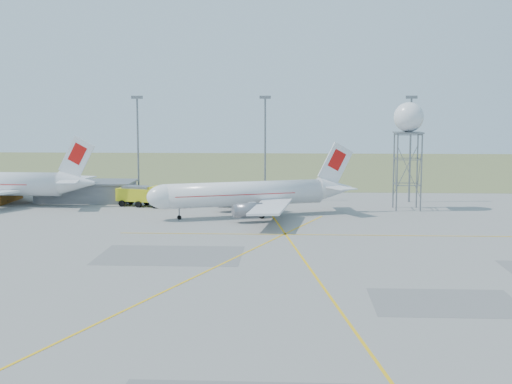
{
  "coord_description": "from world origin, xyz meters",
  "views": [
    {
      "loc": [
        -4.78,
        -72.43,
        19.03
      ],
      "look_at": [
        -10.46,
        40.0,
        4.99
      ],
      "focal_mm": 50.0,
      "sensor_mm": 36.0,
      "label": 1
    }
  ],
  "objects_px": {
    "radar_tower": "(408,150)",
    "baggage_tug": "(179,204)",
    "airliner_main": "(249,194)",
    "fire_truck": "(144,196)"
  },
  "relations": [
    {
      "from": "baggage_tug",
      "to": "fire_truck",
      "type": "bearing_deg",
      "value": -155.13
    },
    {
      "from": "baggage_tug",
      "to": "radar_tower",
      "type": "bearing_deg",
      "value": 33.93
    },
    {
      "from": "radar_tower",
      "to": "baggage_tug",
      "type": "height_order",
      "value": "radar_tower"
    },
    {
      "from": "radar_tower",
      "to": "baggage_tug",
      "type": "bearing_deg",
      "value": 179.6
    },
    {
      "from": "airliner_main",
      "to": "radar_tower",
      "type": "relative_size",
      "value": 1.84
    },
    {
      "from": "radar_tower",
      "to": "baggage_tug",
      "type": "distance_m",
      "value": 42.63
    },
    {
      "from": "fire_truck",
      "to": "baggage_tug",
      "type": "bearing_deg",
      "value": 7.26
    },
    {
      "from": "airliner_main",
      "to": "baggage_tug",
      "type": "distance_m",
      "value": 16.84
    },
    {
      "from": "airliner_main",
      "to": "radar_tower",
      "type": "distance_m",
      "value": 30.33
    },
    {
      "from": "fire_truck",
      "to": "baggage_tug",
      "type": "height_order",
      "value": "fire_truck"
    }
  ]
}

